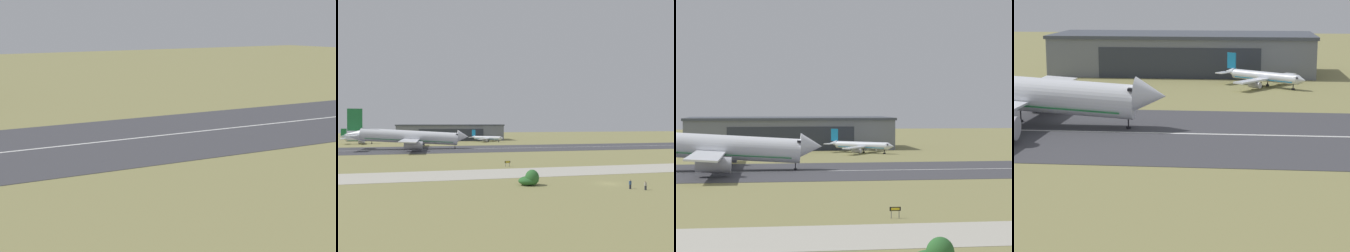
% 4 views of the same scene
% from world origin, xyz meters
% --- Properties ---
extents(ground_plane, '(625.93, 625.93, 0.00)m').
position_xyz_m(ground_plane, '(0.00, 48.42, 0.00)').
color(ground_plane, olive).
extents(runway_strip, '(385.93, 42.44, 0.06)m').
position_xyz_m(runway_strip, '(0.00, 96.85, 0.03)').
color(runway_strip, '#3D3D42').
rests_on(runway_strip, ground_plane).
extents(runway_centreline, '(347.33, 0.70, 0.01)m').
position_xyz_m(runway_centreline, '(0.00, 96.85, 0.07)').
color(runway_centreline, silver).
rests_on(runway_centreline, runway_strip).
extents(hangar_building, '(74.48, 28.17, 11.40)m').
position_xyz_m(hangar_building, '(-23.10, 179.39, 5.72)').
color(hangar_building, slate).
rests_on(hangar_building, ground_plane).
extents(airplane_parked_west, '(22.61, 21.56, 7.89)m').
position_xyz_m(airplane_parked_west, '(-0.56, 153.03, 2.51)').
color(airplane_parked_west, silver).
rests_on(airplane_parked_west, ground_plane).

